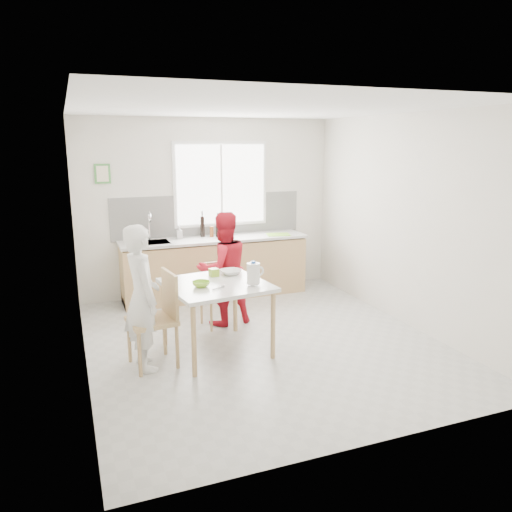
% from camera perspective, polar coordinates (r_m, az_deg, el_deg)
% --- Properties ---
extents(ground, '(4.50, 4.50, 0.00)m').
position_cam_1_polar(ground, '(6.08, 0.67, -9.74)').
color(ground, '#B7B7B2').
rests_on(ground, ground).
extents(room_shell, '(4.50, 4.50, 4.50)m').
position_cam_1_polar(room_shell, '(5.65, 0.72, 5.82)').
color(room_shell, silver).
rests_on(room_shell, ground).
extents(window, '(1.50, 0.06, 1.30)m').
position_cam_1_polar(window, '(7.81, -4.02, 8.18)').
color(window, white).
rests_on(window, room_shell).
extents(backsplash, '(3.00, 0.02, 0.65)m').
position_cam_1_polar(backsplash, '(7.82, -5.40, 4.66)').
color(backsplash, white).
rests_on(backsplash, room_shell).
extents(picture_frame, '(0.22, 0.03, 0.28)m').
position_cam_1_polar(picture_frame, '(7.48, -17.15, 8.97)').
color(picture_frame, '#469443').
rests_on(picture_frame, room_shell).
extents(kitchen_counter, '(2.84, 0.64, 1.37)m').
position_cam_1_polar(kitchen_counter, '(7.70, -4.71, -1.58)').
color(kitchen_counter, tan).
rests_on(kitchen_counter, ground).
extents(dining_table, '(1.19, 1.19, 0.81)m').
position_cam_1_polar(dining_table, '(5.59, -4.57, -3.93)').
color(dining_table, silver).
rests_on(dining_table, ground).
extents(chair_left, '(0.53, 0.53, 1.01)m').
position_cam_1_polar(chair_left, '(5.42, -11.08, -6.60)').
color(chair_left, tan).
rests_on(chair_left, ground).
extents(chair_far, '(0.42, 0.42, 0.81)m').
position_cam_1_polar(chair_far, '(6.52, -4.66, -4.02)').
color(chair_far, tan).
rests_on(chair_far, ground).
extents(person_white, '(0.44, 0.61, 1.54)m').
position_cam_1_polar(person_white, '(5.31, -12.88, -4.67)').
color(person_white, white).
rests_on(person_white, ground).
extents(person_red, '(0.79, 0.65, 1.48)m').
position_cam_1_polar(person_red, '(6.46, -3.73, -1.46)').
color(person_red, red).
rests_on(person_red, ground).
extents(bowl_green, '(0.22, 0.22, 0.06)m').
position_cam_1_polar(bowl_green, '(5.44, -6.29, -3.20)').
color(bowl_green, '#92D330').
rests_on(bowl_green, dining_table).
extents(bowl_white, '(0.27, 0.27, 0.06)m').
position_cam_1_polar(bowl_white, '(5.90, -2.93, -1.85)').
color(bowl_white, white).
rests_on(bowl_white, dining_table).
extents(milk_jug, '(0.20, 0.14, 0.25)m').
position_cam_1_polar(milk_jug, '(5.42, -0.26, -1.98)').
color(milk_jug, white).
rests_on(milk_jug, dining_table).
extents(green_box, '(0.11, 0.11, 0.09)m').
position_cam_1_polar(green_box, '(5.84, -4.83, -1.87)').
color(green_box, '#8AB82A').
rests_on(green_box, dining_table).
extents(spoon, '(0.15, 0.09, 0.01)m').
position_cam_1_polar(spoon, '(5.34, -4.39, -3.68)').
color(spoon, '#A5A5AA').
rests_on(spoon, dining_table).
extents(cutting_board, '(0.39, 0.32, 0.01)m').
position_cam_1_polar(cutting_board, '(7.81, 2.56, 2.47)').
color(cutting_board, '#83D030').
rests_on(cutting_board, kitchen_counter).
extents(wine_bottle_a, '(0.07, 0.07, 0.32)m').
position_cam_1_polar(wine_bottle_a, '(7.67, -6.15, 3.38)').
color(wine_bottle_a, black).
rests_on(wine_bottle_a, kitchen_counter).
extents(wine_bottle_b, '(0.07, 0.07, 0.30)m').
position_cam_1_polar(wine_bottle_b, '(7.63, -4.36, 3.29)').
color(wine_bottle_b, black).
rests_on(wine_bottle_b, kitchen_counter).
extents(jar_amber, '(0.06, 0.06, 0.16)m').
position_cam_1_polar(jar_amber, '(7.66, -5.09, 2.79)').
color(jar_amber, brown).
rests_on(jar_amber, kitchen_counter).
extents(soap_bottle, '(0.09, 0.10, 0.19)m').
position_cam_1_polar(soap_bottle, '(7.59, -8.74, 2.69)').
color(soap_bottle, '#999999').
rests_on(soap_bottle, kitchen_counter).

